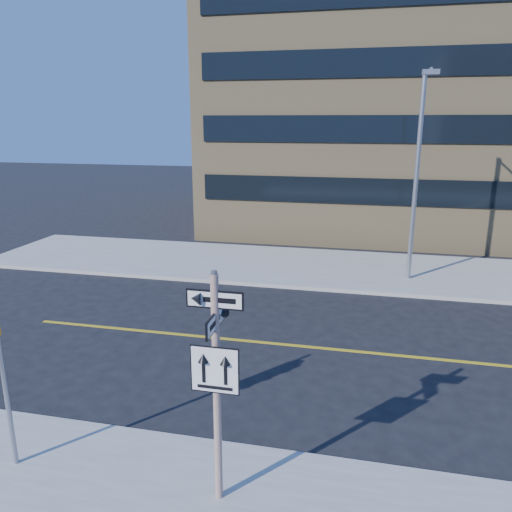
# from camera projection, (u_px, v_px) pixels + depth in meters

# --- Properties ---
(ground) EXTENTS (120.00, 120.00, 0.00)m
(ground) POSITION_uv_depth(u_px,v_px,m) (252.00, 421.00, 10.97)
(ground) COLOR black
(ground) RESTS_ON ground
(sign_pole) EXTENTS (0.92, 0.92, 4.06)m
(sign_pole) POSITION_uv_depth(u_px,v_px,m) (216.00, 377.00, 7.96)
(sign_pole) COLOR beige
(sign_pole) RESTS_ON near_sidewalk
(streetlight_a) EXTENTS (0.55, 2.25, 8.00)m
(streetlight_a) POSITION_uv_depth(u_px,v_px,m) (418.00, 165.00, 19.00)
(streetlight_a) COLOR gray
(streetlight_a) RESTS_ON far_sidewalk
(building_brick) EXTENTS (18.00, 18.00, 18.00)m
(building_brick) POSITION_uv_depth(u_px,v_px,m) (371.00, 78.00, 31.71)
(building_brick) COLOR tan
(building_brick) RESTS_ON ground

